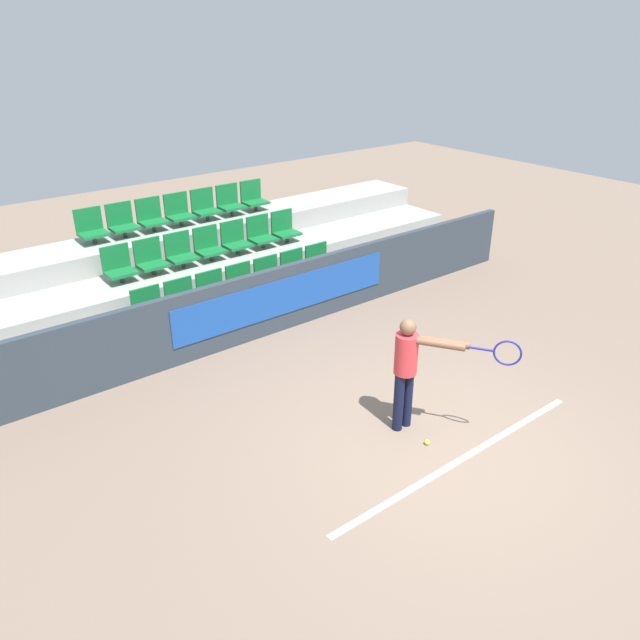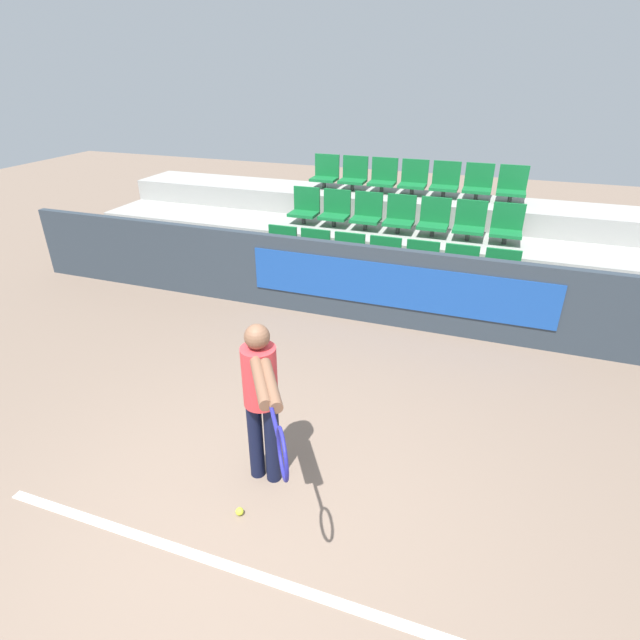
% 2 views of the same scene
% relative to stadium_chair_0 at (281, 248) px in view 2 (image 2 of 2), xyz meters
% --- Properties ---
extents(ground_plane, '(30.00, 30.00, 0.00)m').
position_rel_stadium_chair_0_xyz_m(ground_plane, '(1.68, -4.62, -0.65)').
color(ground_plane, '#7A6656').
extents(court_baseline, '(4.08, 0.08, 0.01)m').
position_rel_stadium_chair_0_xyz_m(court_baseline, '(1.68, -4.93, -0.65)').
color(court_baseline, white).
rests_on(court_baseline, ground).
extents(barrier_wall, '(11.42, 0.14, 1.12)m').
position_rel_stadium_chair_0_xyz_m(barrier_wall, '(1.69, -0.76, -0.09)').
color(barrier_wall, '#2D3842').
rests_on(barrier_wall, ground).
extents(bleacher_tier_front, '(11.02, 1.10, 0.39)m').
position_rel_stadium_chair_0_xyz_m(bleacher_tier_front, '(1.68, -0.13, -0.46)').
color(bleacher_tier_front, '#9E9E99').
rests_on(bleacher_tier_front, ground).
extents(bleacher_tier_middle, '(11.02, 1.10, 0.77)m').
position_rel_stadium_chair_0_xyz_m(bleacher_tier_middle, '(1.68, 0.97, -0.27)').
color(bleacher_tier_middle, '#9E9E99').
rests_on(bleacher_tier_middle, ground).
extents(bleacher_tier_back, '(11.02, 1.10, 1.16)m').
position_rel_stadium_chair_0_xyz_m(bleacher_tier_back, '(1.68, 2.06, -0.07)').
color(bleacher_tier_back, '#9E9E99').
rests_on(bleacher_tier_back, ground).
extents(stadium_chair_0, '(0.48, 0.39, 0.60)m').
position_rel_stadium_chair_0_xyz_m(stadium_chair_0, '(0.00, 0.00, 0.00)').
color(stadium_chair_0, '#333333').
rests_on(stadium_chair_0, bleacher_tier_front).
extents(stadium_chair_1, '(0.48, 0.39, 0.60)m').
position_rel_stadium_chair_0_xyz_m(stadium_chair_1, '(0.56, 0.00, 0.00)').
color(stadium_chair_1, '#333333').
rests_on(stadium_chair_1, bleacher_tier_front).
extents(stadium_chair_2, '(0.48, 0.39, 0.60)m').
position_rel_stadium_chair_0_xyz_m(stadium_chair_2, '(1.12, 0.00, 0.00)').
color(stadium_chair_2, '#333333').
rests_on(stadium_chair_2, bleacher_tier_front).
extents(stadium_chair_3, '(0.48, 0.39, 0.60)m').
position_rel_stadium_chair_0_xyz_m(stadium_chair_3, '(1.68, 0.00, 0.00)').
color(stadium_chair_3, '#333333').
rests_on(stadium_chair_3, bleacher_tier_front).
extents(stadium_chair_4, '(0.48, 0.39, 0.60)m').
position_rel_stadium_chair_0_xyz_m(stadium_chair_4, '(2.24, 0.00, 0.00)').
color(stadium_chair_4, '#333333').
rests_on(stadium_chair_4, bleacher_tier_front).
extents(stadium_chair_5, '(0.48, 0.39, 0.60)m').
position_rel_stadium_chair_0_xyz_m(stadium_chair_5, '(2.80, 0.00, 0.00)').
color(stadium_chair_5, '#333333').
rests_on(stadium_chair_5, bleacher_tier_front).
extents(stadium_chair_6, '(0.48, 0.39, 0.60)m').
position_rel_stadium_chair_0_xyz_m(stadium_chair_6, '(3.36, 0.00, 0.00)').
color(stadium_chair_6, '#333333').
rests_on(stadium_chair_6, bleacher_tier_front).
extents(stadium_chair_7, '(0.48, 0.39, 0.60)m').
position_rel_stadium_chair_0_xyz_m(stadium_chair_7, '(0.00, 1.10, 0.39)').
color(stadium_chair_7, '#333333').
rests_on(stadium_chair_7, bleacher_tier_middle).
extents(stadium_chair_8, '(0.48, 0.39, 0.60)m').
position_rel_stadium_chair_0_xyz_m(stadium_chair_8, '(0.56, 1.10, 0.39)').
color(stadium_chair_8, '#333333').
rests_on(stadium_chair_8, bleacher_tier_middle).
extents(stadium_chair_9, '(0.48, 0.39, 0.60)m').
position_rel_stadium_chair_0_xyz_m(stadium_chair_9, '(1.12, 1.10, 0.39)').
color(stadium_chair_9, '#333333').
rests_on(stadium_chair_9, bleacher_tier_middle).
extents(stadium_chair_10, '(0.48, 0.39, 0.60)m').
position_rel_stadium_chair_0_xyz_m(stadium_chair_10, '(1.68, 1.10, 0.39)').
color(stadium_chair_10, '#333333').
rests_on(stadium_chair_10, bleacher_tier_middle).
extents(stadium_chair_11, '(0.48, 0.39, 0.60)m').
position_rel_stadium_chair_0_xyz_m(stadium_chair_11, '(2.24, 1.10, 0.39)').
color(stadium_chair_11, '#333333').
rests_on(stadium_chair_11, bleacher_tier_middle).
extents(stadium_chair_12, '(0.48, 0.39, 0.60)m').
position_rel_stadium_chair_0_xyz_m(stadium_chair_12, '(2.80, 1.10, 0.39)').
color(stadium_chair_12, '#333333').
rests_on(stadium_chair_12, bleacher_tier_middle).
extents(stadium_chair_13, '(0.48, 0.39, 0.60)m').
position_rel_stadium_chair_0_xyz_m(stadium_chair_13, '(3.36, 1.10, 0.39)').
color(stadium_chair_13, '#333333').
rests_on(stadium_chair_13, bleacher_tier_middle).
extents(stadium_chair_14, '(0.48, 0.39, 0.60)m').
position_rel_stadium_chair_0_xyz_m(stadium_chair_14, '(0.00, 2.19, 0.77)').
color(stadium_chair_14, '#333333').
rests_on(stadium_chair_14, bleacher_tier_back).
extents(stadium_chair_15, '(0.48, 0.39, 0.60)m').
position_rel_stadium_chair_0_xyz_m(stadium_chair_15, '(0.56, 2.19, 0.77)').
color(stadium_chair_15, '#333333').
rests_on(stadium_chair_15, bleacher_tier_back).
extents(stadium_chair_16, '(0.48, 0.39, 0.60)m').
position_rel_stadium_chair_0_xyz_m(stadium_chair_16, '(1.12, 2.19, 0.77)').
color(stadium_chair_16, '#333333').
rests_on(stadium_chair_16, bleacher_tier_back).
extents(stadium_chair_17, '(0.48, 0.39, 0.60)m').
position_rel_stadium_chair_0_xyz_m(stadium_chair_17, '(1.68, 2.19, 0.77)').
color(stadium_chair_17, '#333333').
rests_on(stadium_chair_17, bleacher_tier_back).
extents(stadium_chair_18, '(0.48, 0.39, 0.60)m').
position_rel_stadium_chair_0_xyz_m(stadium_chair_18, '(2.24, 2.19, 0.77)').
color(stadium_chair_18, '#333333').
rests_on(stadium_chair_18, bleacher_tier_back).
extents(stadium_chair_19, '(0.48, 0.39, 0.60)m').
position_rel_stadium_chair_0_xyz_m(stadium_chair_19, '(2.80, 2.19, 0.77)').
color(stadium_chair_19, '#333333').
rests_on(stadium_chair_19, bleacher_tier_back).
extents(stadium_chair_20, '(0.48, 0.39, 0.60)m').
position_rel_stadium_chair_0_xyz_m(stadium_chair_20, '(3.36, 2.19, 0.77)').
color(stadium_chair_20, '#333333').
rests_on(stadium_chair_20, bleacher_tier_back).
extents(tennis_player, '(0.87, 1.26, 1.53)m').
position_rel_stadium_chair_0_xyz_m(tennis_player, '(1.62, -4.07, 0.28)').
color(tennis_player, black).
rests_on(tennis_player, ground).
extents(tennis_ball, '(0.07, 0.07, 0.07)m').
position_rel_stadium_chair_0_xyz_m(tennis_ball, '(1.56, -4.48, -0.62)').
color(tennis_ball, '#CCDB33').
rests_on(tennis_ball, ground).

